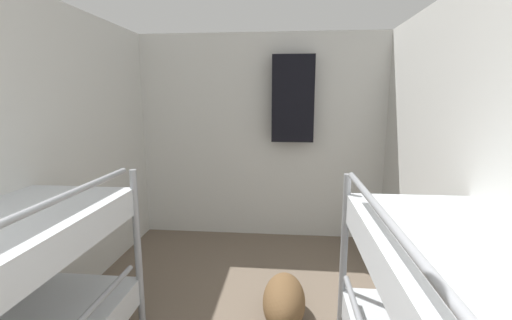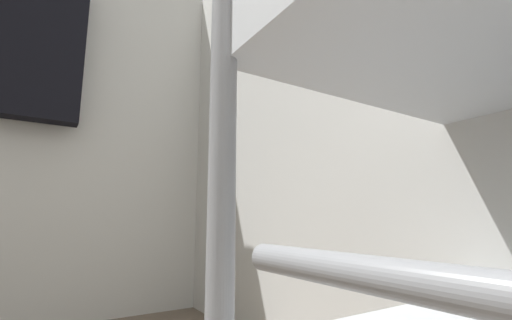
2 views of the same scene
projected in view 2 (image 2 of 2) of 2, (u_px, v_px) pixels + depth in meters
The scene contains 1 object.
hanging_coat at pixel (41, 42), 1.92m from camera, with size 0.44×0.12×0.90m.
Camera 2 is at (0.42, 1.88, 0.58)m, focal length 24.00 mm.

